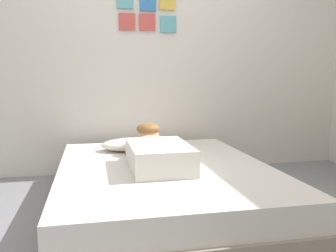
% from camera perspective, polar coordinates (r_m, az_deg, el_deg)
% --- Properties ---
extents(ground_plane, '(12.87, 12.87, 0.00)m').
position_cam_1_polar(ground_plane, '(2.62, 1.74, -14.71)').
color(ground_plane, gray).
extents(back_wall, '(4.44, 0.12, 2.50)m').
position_cam_1_polar(back_wall, '(3.87, -3.43, 11.45)').
color(back_wall, silver).
rests_on(back_wall, ground).
extents(bed, '(1.59, 2.06, 0.35)m').
position_cam_1_polar(bed, '(2.77, -0.70, -9.69)').
color(bed, gray).
rests_on(bed, ground).
extents(pillow, '(0.52, 0.32, 0.11)m').
position_cam_1_polar(pillow, '(3.24, -5.97, -2.93)').
color(pillow, white).
rests_on(pillow, bed).
extents(person_lying, '(0.43, 0.92, 0.27)m').
position_cam_1_polar(person_lying, '(2.72, -1.96, -3.89)').
color(person_lying, silver).
rests_on(person_lying, bed).
extents(coffee_cup, '(0.12, 0.09, 0.07)m').
position_cam_1_polar(coffee_cup, '(3.21, -0.65, -3.33)').
color(coffee_cup, '#D84C47').
rests_on(coffee_cup, bed).
extents(cell_phone, '(0.07, 0.14, 0.01)m').
position_cam_1_polar(cell_phone, '(2.74, -2.86, -5.96)').
color(cell_phone, black).
rests_on(cell_phone, bed).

